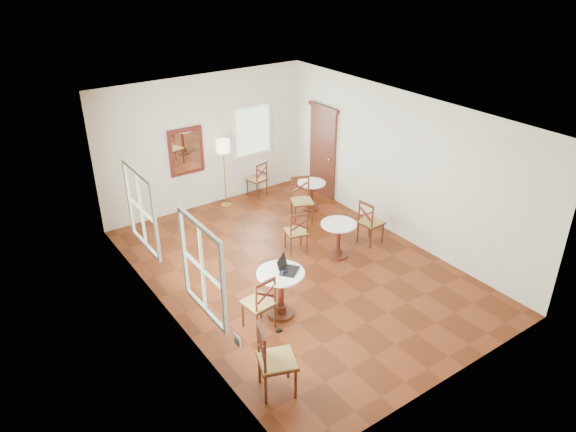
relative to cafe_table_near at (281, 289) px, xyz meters
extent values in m
plane|color=#602710|center=(1.01, 0.94, -0.51)|extent=(7.00, 7.00, 0.00)
cube|color=beige|center=(1.01, 4.44, 0.99)|extent=(5.00, 0.02, 3.00)
cube|color=beige|center=(1.01, -2.56, 0.99)|extent=(5.00, 0.02, 3.00)
cube|color=beige|center=(-1.49, 0.94, 0.99)|extent=(0.02, 7.00, 3.00)
cube|color=beige|center=(3.51, 0.94, 0.99)|extent=(0.02, 7.00, 3.00)
cube|color=white|center=(1.01, 0.94, 2.49)|extent=(5.00, 7.00, 0.02)
cube|color=#582919|center=(3.47, 3.34, 0.54)|extent=(0.06, 0.90, 2.10)
cube|color=#4A2112|center=(3.45, 3.34, 1.64)|extent=(0.08, 1.02, 0.08)
sphere|color=#BF8C3F|center=(3.41, 3.02, 0.49)|extent=(0.07, 0.07, 0.07)
cube|color=#541B16|center=(0.51, 4.40, 0.89)|extent=(0.80, 0.05, 1.05)
cube|color=white|center=(0.51, 4.37, 0.89)|extent=(0.64, 0.02, 0.88)
cube|color=white|center=(-1.46, -1.16, 0.44)|extent=(0.02, 0.16, 0.16)
torus|color=red|center=(-1.44, -1.16, 0.44)|extent=(0.02, 0.12, 0.12)
cube|color=white|center=(-1.46, -0.26, 1.04)|extent=(0.06, 1.22, 1.42)
cube|color=white|center=(-1.46, 1.94, 1.04)|extent=(0.06, 1.22, 1.42)
cube|color=white|center=(2.21, 4.41, 1.04)|extent=(1.02, 0.06, 1.22)
cylinder|color=#4A2112|center=(0.00, 0.00, -0.48)|extent=(0.44, 0.44, 0.04)
cylinder|color=#4A2112|center=(0.00, 0.00, -0.40)|extent=(0.18, 0.18, 0.13)
cylinder|color=#541B16|center=(0.00, 0.00, -0.06)|extent=(0.10, 0.10, 0.66)
cylinder|color=#4A2112|center=(0.00, 0.00, 0.25)|extent=(0.15, 0.15, 0.07)
cylinder|color=white|center=(0.00, 0.00, 0.29)|extent=(0.77, 0.77, 0.03)
cylinder|color=#4A2112|center=(1.93, 0.88, -0.49)|extent=(0.39, 0.39, 0.04)
cylinder|color=#4A2112|center=(1.93, 0.88, -0.41)|extent=(0.16, 0.16, 0.12)
cylinder|color=#541B16|center=(1.93, 0.88, -0.12)|extent=(0.09, 0.09, 0.59)
cylinder|color=#4A2112|center=(1.93, 0.88, 0.16)|extent=(0.14, 0.14, 0.06)
cylinder|color=white|center=(1.93, 0.88, 0.20)|extent=(0.68, 0.68, 0.03)
cylinder|color=#4A2112|center=(2.76, 2.82, -0.49)|extent=(0.36, 0.36, 0.04)
cylinder|color=#4A2112|center=(2.76, 2.82, -0.42)|extent=(0.14, 0.14, 0.11)
cylinder|color=#541B16|center=(2.76, 2.82, -0.15)|extent=(0.08, 0.08, 0.54)
cylinder|color=#4A2112|center=(2.76, 2.82, 0.10)|extent=(0.13, 0.13, 0.05)
cylinder|color=white|center=(2.76, 2.82, 0.14)|extent=(0.63, 0.63, 0.03)
cylinder|color=#4A2112|center=(-0.31, 0.13, -0.28)|extent=(0.04, 0.04, 0.45)
cylinder|color=#4A2112|center=(-0.27, -0.23, -0.28)|extent=(0.04, 0.04, 0.45)
cylinder|color=#4A2112|center=(-0.67, 0.09, -0.28)|extent=(0.04, 0.04, 0.45)
cylinder|color=#4A2112|center=(-0.63, -0.27, -0.28)|extent=(0.04, 0.04, 0.45)
cube|color=#4A2112|center=(-0.47, -0.07, -0.05)|extent=(0.49, 0.49, 0.03)
cube|color=olive|center=(-0.47, -0.07, -0.03)|extent=(0.47, 0.47, 0.04)
cylinder|color=#4A2112|center=(-0.27, -0.23, 0.20)|extent=(0.04, 0.04, 0.50)
cylinder|color=#4A2112|center=(-0.63, -0.27, 0.20)|extent=(0.04, 0.04, 0.50)
cube|color=#4A2112|center=(-0.45, -0.25, 0.43)|extent=(0.38, 0.08, 0.05)
cube|color=#541B16|center=(-0.45, -0.25, 0.21)|extent=(0.33, 0.06, 0.22)
cube|color=#541B16|center=(-0.45, -0.25, 0.21)|extent=(0.33, 0.06, 0.22)
cylinder|color=#4A2112|center=(-0.87, -1.62, -0.25)|extent=(0.04, 0.04, 0.51)
cylinder|color=#4A2112|center=(-1.25, -1.48, -0.25)|extent=(0.04, 0.04, 0.51)
cylinder|color=#4A2112|center=(-0.73, -1.24, -0.25)|extent=(0.04, 0.04, 0.51)
cylinder|color=#4A2112|center=(-1.11, -1.10, -0.25)|extent=(0.04, 0.04, 0.51)
cube|color=#4A2112|center=(-0.99, -1.36, 0.01)|extent=(0.64, 0.64, 0.03)
cube|color=olive|center=(-0.99, -1.36, 0.02)|extent=(0.61, 0.61, 0.05)
cylinder|color=#4A2112|center=(-1.25, -1.48, 0.28)|extent=(0.04, 0.04, 0.56)
cylinder|color=#4A2112|center=(-1.11, -1.10, 0.28)|extent=(0.04, 0.04, 0.56)
cube|color=#4A2112|center=(-1.18, -1.29, 0.54)|extent=(0.19, 0.42, 0.06)
cube|color=#541B16|center=(-1.18, -1.29, 0.30)|extent=(0.15, 0.35, 0.25)
cube|color=#541B16|center=(-1.18, -1.29, 0.30)|extent=(0.15, 0.35, 0.25)
cylinder|color=#4A2112|center=(1.60, 1.63, -0.30)|extent=(0.03, 0.03, 0.42)
cylinder|color=#4A2112|center=(1.51, 1.31, -0.30)|extent=(0.03, 0.03, 0.42)
cylinder|color=#4A2112|center=(1.27, 1.72, -0.30)|extent=(0.03, 0.03, 0.42)
cylinder|color=#4A2112|center=(1.18, 1.40, -0.30)|extent=(0.03, 0.03, 0.42)
cube|color=#4A2112|center=(1.39, 1.51, -0.08)|extent=(0.50, 0.50, 0.03)
cube|color=olive|center=(1.39, 1.51, -0.07)|extent=(0.48, 0.48, 0.04)
cylinder|color=#4A2112|center=(1.51, 1.31, 0.14)|extent=(0.03, 0.03, 0.46)
cylinder|color=#4A2112|center=(1.18, 1.40, 0.14)|extent=(0.03, 0.03, 0.46)
cube|color=#4A2112|center=(1.34, 1.35, 0.36)|extent=(0.35, 0.13, 0.05)
cube|color=#541B16|center=(1.34, 1.35, 0.15)|extent=(0.30, 0.10, 0.20)
cube|color=#541B16|center=(1.34, 1.35, 0.15)|extent=(0.30, 0.10, 0.20)
cylinder|color=#4A2112|center=(3.02, 0.76, -0.28)|extent=(0.04, 0.04, 0.44)
cylinder|color=#4A2112|center=(2.66, 0.73, -0.28)|extent=(0.04, 0.04, 0.44)
cylinder|color=#4A2112|center=(2.98, 1.12, -0.28)|extent=(0.04, 0.04, 0.44)
cylinder|color=#4A2112|center=(2.63, 1.09, -0.28)|extent=(0.04, 0.04, 0.44)
cube|color=#4A2112|center=(2.82, 0.92, -0.06)|extent=(0.47, 0.47, 0.03)
cube|color=olive|center=(2.82, 0.92, -0.04)|extent=(0.45, 0.45, 0.04)
cylinder|color=#4A2112|center=(2.66, 0.73, 0.18)|extent=(0.04, 0.04, 0.49)
cylinder|color=#4A2112|center=(2.63, 1.09, 0.18)|extent=(0.04, 0.04, 0.49)
cube|color=#4A2112|center=(2.65, 0.91, 0.41)|extent=(0.07, 0.38, 0.05)
cube|color=#541B16|center=(2.65, 0.91, 0.19)|extent=(0.05, 0.32, 0.22)
cube|color=#541B16|center=(2.65, 0.91, 0.19)|extent=(0.05, 0.32, 0.22)
cylinder|color=#4A2112|center=(2.27, 4.37, -0.30)|extent=(0.03, 0.03, 0.41)
cylinder|color=#4A2112|center=(2.35, 4.05, -0.30)|extent=(0.03, 0.03, 0.41)
cylinder|color=#4A2112|center=(1.95, 4.29, -0.30)|extent=(0.03, 0.03, 0.41)
cylinder|color=#4A2112|center=(2.03, 3.97, -0.30)|extent=(0.03, 0.03, 0.41)
cube|color=#4A2112|center=(2.15, 4.17, -0.09)|extent=(0.49, 0.49, 0.03)
cube|color=olive|center=(2.15, 4.17, -0.08)|extent=(0.47, 0.47, 0.04)
cylinder|color=#4A2112|center=(2.35, 4.05, 0.14)|extent=(0.03, 0.03, 0.46)
cylinder|color=#4A2112|center=(2.03, 3.97, 0.14)|extent=(0.03, 0.03, 0.46)
cube|color=#4A2112|center=(2.19, 4.01, 0.35)|extent=(0.35, 0.12, 0.05)
cube|color=#541B16|center=(2.19, 4.01, 0.14)|extent=(0.29, 0.10, 0.20)
cube|color=#541B16|center=(2.19, 4.01, 0.14)|extent=(0.29, 0.10, 0.20)
cylinder|color=#4A2112|center=(1.98, 2.36, -0.27)|extent=(0.04, 0.04, 0.47)
cylinder|color=#4A2112|center=(2.13, 2.71, -0.27)|extent=(0.04, 0.04, 0.47)
cylinder|color=#4A2112|center=(2.33, 2.21, -0.27)|extent=(0.04, 0.04, 0.47)
cylinder|color=#4A2112|center=(2.48, 2.56, -0.27)|extent=(0.04, 0.04, 0.47)
cube|color=#4A2112|center=(2.23, 2.46, -0.03)|extent=(0.60, 0.60, 0.03)
cube|color=olive|center=(2.23, 2.46, -0.02)|extent=(0.57, 0.57, 0.04)
cylinder|color=#4A2112|center=(2.13, 2.71, 0.22)|extent=(0.04, 0.04, 0.52)
cylinder|color=#4A2112|center=(2.48, 2.56, 0.22)|extent=(0.04, 0.04, 0.52)
cube|color=#4A2112|center=(2.30, 2.63, 0.46)|extent=(0.38, 0.19, 0.05)
cube|color=#541B16|center=(2.30, 2.63, 0.23)|extent=(0.32, 0.16, 0.23)
cube|color=#541B16|center=(2.30, 2.63, 0.23)|extent=(0.32, 0.16, 0.23)
cylinder|color=#BF8C3F|center=(1.26, 4.09, -0.49)|extent=(0.26, 0.26, 0.03)
cylinder|color=#BF8C3F|center=(1.26, 4.09, 0.22)|extent=(0.02, 0.02, 1.46)
cylinder|color=beige|center=(1.26, 4.09, 0.95)|extent=(0.31, 0.31, 0.27)
cube|color=black|center=(0.13, -0.06, 0.32)|extent=(0.42, 0.40, 0.02)
cube|color=black|center=(0.13, -0.06, 0.33)|extent=(0.31, 0.28, 0.00)
cube|color=black|center=(0.06, 0.04, 0.44)|extent=(0.31, 0.26, 0.23)
cube|color=silver|center=(0.06, 0.04, 0.44)|extent=(0.27, 0.22, 0.19)
ellipsoid|color=black|center=(0.04, -0.07, 0.33)|extent=(0.12, 0.09, 0.04)
cylinder|color=#101C36|center=(-0.02, -0.08, 0.35)|extent=(0.07, 0.07, 0.08)
torus|color=#101C36|center=(0.02, -0.08, 0.35)|extent=(0.06, 0.01, 0.06)
cylinder|color=white|center=(0.05, 0.14, 0.36)|extent=(0.06, 0.06, 0.09)
cube|color=black|center=(-0.28, -0.36, -0.49)|extent=(0.09, 0.05, 0.04)
camera|label=1|loc=(-4.01, -5.94, 5.01)|focal=33.62mm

